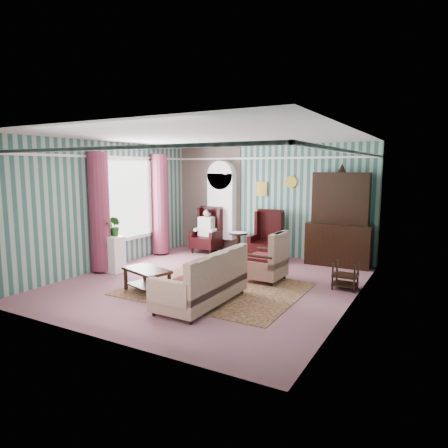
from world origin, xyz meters
The scene contains 17 objects.
floor centered at (0.00, 0.00, 0.00)m, with size 6.00×6.00×0.00m, color #955666.
room_shell centered at (-0.62, 0.18, 2.01)m, with size 5.53×6.02×2.91m.
bookcase centered at (-1.35, 2.84, 1.12)m, with size 0.80×0.28×2.24m, color silver.
dresser_hutch centered at (1.90, 2.72, 1.18)m, with size 1.50×0.56×2.36m, color black.
wingback_left centered at (-1.60, 2.45, 0.62)m, with size 0.76×0.80×1.25m, color black.
wingback_right centered at (0.15, 2.45, 0.62)m, with size 0.76×0.80×1.25m, color black.
seated_woman centered at (-1.60, 2.45, 0.59)m, with size 0.44×0.40×1.18m, color white, non-canonical shape.
round_side_table centered at (-0.70, 2.60, 0.30)m, with size 0.50×0.50×0.60m, color black.
nest_table centered at (2.47, 0.90, 0.27)m, with size 0.45×0.38×0.54m, color black.
plant_stand centered at (-2.40, -0.30, 0.40)m, with size 0.55×0.35×0.80m, color silver.
rug centered at (0.30, -0.30, 0.01)m, with size 3.20×2.60×0.01m, color #472017.
sofa centered at (0.51, -1.15, 0.47)m, with size 1.89×1.07×0.93m, color beige.
floral_armchair centered at (0.88, 0.69, 0.49)m, with size 0.85×0.89×0.98m, color #B7A88E.
coffee_table centered at (-0.71, -1.10, 0.22)m, with size 0.94×0.52×0.45m, color black.
potted_plant_a centered at (-2.44, -0.40, 1.01)m, with size 0.37×0.32×0.41m, color #184D1A.
potted_plant_b centered at (-2.31, -0.23, 1.02)m, with size 0.24×0.19×0.44m, color #1B4E18.
potted_plant_c centered at (-2.49, -0.20, 1.01)m, with size 0.24×0.24×0.43m, color #174A17.
Camera 1 is at (4.05, -6.69, 2.31)m, focal length 32.00 mm.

